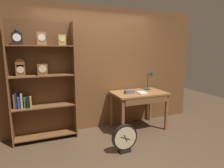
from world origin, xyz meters
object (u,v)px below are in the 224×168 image
toolbox_small (129,92)px  round_clock_large (125,138)px  workbench (139,97)px  bookshelf (41,81)px  desk_lamp (150,79)px  open_repair_manual (142,93)px

toolbox_small → round_clock_large: (-0.48, -0.78, -0.60)m
workbench → toolbox_small: toolbox_small is taller
bookshelf → toolbox_small: size_ratio=11.47×
desk_lamp → round_clock_large: bearing=-139.0°
bookshelf → open_repair_manual: (1.96, -0.35, -0.31)m
toolbox_small → round_clock_large: 1.09m
workbench → desk_lamp: (0.36, 0.15, 0.36)m
bookshelf → workbench: bookshelf is taller
toolbox_small → open_repair_manual: (0.25, -0.10, -0.02)m
round_clock_large → toolbox_small: bearing=58.6°
bookshelf → workbench: (1.95, -0.25, -0.42)m
bookshelf → toolbox_small: (1.71, -0.25, -0.28)m
bookshelf → desk_lamp: 2.31m
bookshelf → open_repair_manual: bookshelf is taller
workbench → toolbox_small: size_ratio=5.82×
workbench → toolbox_small: bearing=-178.2°
bookshelf → workbench: size_ratio=1.97×
bookshelf → round_clock_large: bearing=-39.9°
bookshelf → toolbox_small: bookshelf is taller
bookshelf → open_repair_manual: size_ratio=10.12×
bookshelf → workbench: 2.01m
open_repair_manual → round_clock_large: 1.15m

